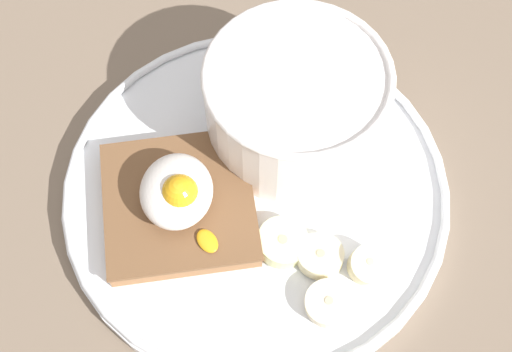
% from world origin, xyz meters
% --- Properties ---
extents(ground_plane, '(1.20, 1.20, 0.02)m').
position_xyz_m(ground_plane, '(0.00, 0.00, 0.01)').
color(ground_plane, '#776553').
rests_on(ground_plane, ground).
extents(plate, '(0.27, 0.27, 0.02)m').
position_xyz_m(plate, '(0.00, 0.00, 0.03)').
color(plate, white).
rests_on(plate, ground_plane).
extents(oatmeal_bowl, '(0.13, 0.13, 0.07)m').
position_xyz_m(oatmeal_bowl, '(0.05, -0.03, 0.06)').
color(oatmeal_bowl, white).
rests_on(oatmeal_bowl, plate).
extents(toast_slice, '(0.12, 0.12, 0.02)m').
position_xyz_m(toast_slice, '(-0.02, 0.05, 0.04)').
color(toast_slice, brown).
rests_on(toast_slice, plate).
extents(poached_egg, '(0.07, 0.06, 0.03)m').
position_xyz_m(poached_egg, '(-0.02, 0.05, 0.06)').
color(poached_egg, white).
rests_on(poached_egg, toast_slice).
extents(banana_slice_front, '(0.03, 0.03, 0.01)m').
position_xyz_m(banana_slice_front, '(-0.05, -0.04, 0.04)').
color(banana_slice_front, beige).
rests_on(banana_slice_front, plate).
extents(banana_slice_left, '(0.04, 0.04, 0.01)m').
position_xyz_m(banana_slice_left, '(-0.08, -0.05, 0.04)').
color(banana_slice_left, '#F9E8BF').
rests_on(banana_slice_left, plate).
extents(banana_slice_back, '(0.04, 0.04, 0.01)m').
position_xyz_m(banana_slice_back, '(-0.04, -0.02, 0.04)').
color(banana_slice_back, beige).
rests_on(banana_slice_back, plate).
extents(banana_slice_right, '(0.04, 0.04, 0.02)m').
position_xyz_m(banana_slice_right, '(-0.06, -0.07, 0.04)').
color(banana_slice_right, '#F2E8BA').
rests_on(banana_slice_right, plate).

